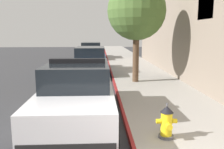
% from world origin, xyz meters
% --- Properties ---
extents(ground_plane, '(32.01, 60.00, 0.20)m').
position_xyz_m(ground_plane, '(-4.44, 10.00, -0.10)').
color(ground_plane, '#353538').
extents(sidewalk_pavement, '(3.12, 60.00, 0.16)m').
position_xyz_m(sidewalk_pavement, '(1.56, 10.00, 0.08)').
color(sidewalk_pavement, '#9E9991').
rests_on(sidewalk_pavement, ground).
extents(curb_painted_edge, '(0.08, 60.00, 0.16)m').
position_xyz_m(curb_painted_edge, '(-0.04, 10.00, 0.08)').
color(curb_painted_edge, maroon).
rests_on(curb_painted_edge, ground).
extents(police_cruiser, '(1.94, 4.84, 1.68)m').
position_xyz_m(police_cruiser, '(-1.29, 3.81, 0.74)').
color(police_cruiser, white).
rests_on(police_cruiser, ground).
extents(parked_car_silver_ahead, '(1.94, 4.84, 1.56)m').
position_xyz_m(parked_car_silver_ahead, '(-1.26, 11.55, 0.74)').
color(parked_car_silver_ahead, navy).
rests_on(parked_car_silver_ahead, ground).
extents(parked_car_dark_far, '(1.94, 4.84, 1.56)m').
position_xyz_m(parked_car_dark_far, '(-1.49, 19.37, 0.74)').
color(parked_car_dark_far, black).
rests_on(parked_car_dark_far, ground).
extents(fire_hydrant, '(0.44, 0.40, 0.76)m').
position_xyz_m(fire_hydrant, '(0.70, 2.16, 0.50)').
color(fire_hydrant, '#4C4C51').
rests_on(fire_hydrant, sidewalk_pavement).
extents(street_tree, '(2.58, 2.58, 4.46)m').
position_xyz_m(street_tree, '(0.94, 8.27, 3.31)').
color(street_tree, brown).
rests_on(street_tree, sidewalk_pavement).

